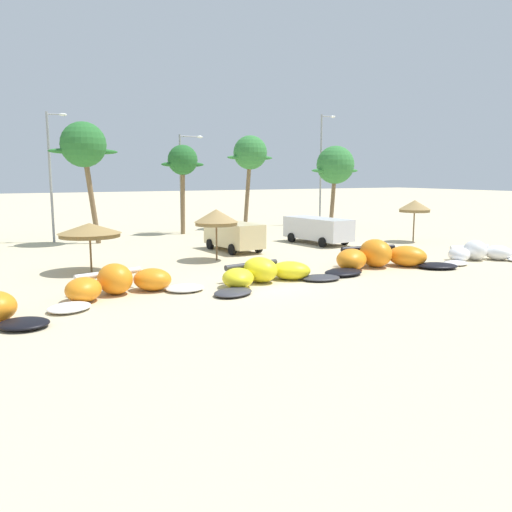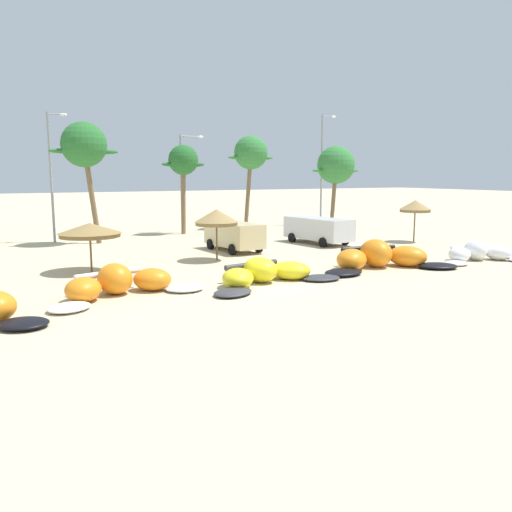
# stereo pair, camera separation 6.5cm
# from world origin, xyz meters

# --- Properties ---
(ground_plane) EXTENTS (260.00, 260.00, 0.00)m
(ground_plane) POSITION_xyz_m (0.00, 0.00, 0.00)
(ground_plane) COLOR beige
(kite_left) EXTENTS (6.83, 3.98, 1.28)m
(kite_left) POSITION_xyz_m (-6.16, 1.00, 0.49)
(kite_left) COLOR white
(kite_left) RESTS_ON ground
(kite_left_of_center) EXTENTS (7.16, 3.91, 1.15)m
(kite_left_of_center) POSITION_xyz_m (0.28, 0.35, 0.44)
(kite_left_of_center) COLOR #333338
(kite_left_of_center) RESTS_ON ground
(kite_center) EXTENTS (8.00, 4.30, 1.49)m
(kite_center) POSITION_xyz_m (7.54, 0.94, 0.57)
(kite_center) COLOR black
(kite_center) RESTS_ON ground
(kite_right_of_center) EXTENTS (5.96, 3.46, 1.15)m
(kite_right_of_center) POSITION_xyz_m (14.12, 0.06, 0.44)
(kite_right_of_center) COLOR white
(kite_right_of_center) RESTS_ON ground
(beach_umbrella_near_van) EXTENTS (3.15, 3.15, 2.49)m
(beach_umbrella_near_van) POSITION_xyz_m (-6.15, 6.99, 2.14)
(beach_umbrella_near_van) COLOR brown
(beach_umbrella_near_van) RESTS_ON ground
(beach_umbrella_middle) EXTENTS (2.53, 2.53, 2.95)m
(beach_umbrella_middle) POSITION_xyz_m (0.94, 7.28, 2.49)
(beach_umbrella_middle) COLOR brown
(beach_umbrella_middle) RESTS_ON ground
(beach_umbrella_near_palms) EXTENTS (2.29, 2.29, 3.06)m
(beach_umbrella_near_palms) POSITION_xyz_m (17.14, 8.22, 2.62)
(beach_umbrella_near_palms) COLOR brown
(beach_umbrella_near_palms) RESTS_ON ground
(parked_van) EXTENTS (2.80, 5.60, 1.84)m
(parked_van) POSITION_xyz_m (10.29, 10.79, 1.09)
(parked_van) COLOR silver
(parked_van) RESTS_ON ground
(parked_car_second) EXTENTS (2.41, 4.92, 1.84)m
(parked_car_second) POSITION_xyz_m (3.43, 10.34, 1.09)
(parked_car_second) COLOR beige
(parked_car_second) RESTS_ON ground
(palm_left_of_gap) EXTENTS (4.72, 3.15, 8.53)m
(palm_left_of_gap) POSITION_xyz_m (-4.24, 18.27, 6.85)
(palm_left_of_gap) COLOR brown
(palm_left_of_gap) RESTS_ON ground
(palm_center_left) EXTENTS (3.67, 2.45, 7.30)m
(palm_center_left) POSITION_xyz_m (4.03, 21.02, 5.91)
(palm_center_left) COLOR brown
(palm_center_left) RESTS_ON ground
(palm_center_right) EXTENTS (4.54, 3.03, 8.36)m
(palm_center_right) POSITION_xyz_m (10.87, 22.22, 6.73)
(palm_center_right) COLOR brown
(palm_center_right) RESTS_ON ground
(palm_right_of_gap) EXTENTS (5.06, 3.38, 7.44)m
(palm_right_of_gap) POSITION_xyz_m (17.46, 18.40, 5.68)
(palm_right_of_gap) COLOR brown
(palm_right_of_gap) RESTS_ON ground
(lamppost_west_center) EXTENTS (1.46, 0.24, 9.29)m
(lamppost_west_center) POSITION_xyz_m (-6.16, 20.39, 5.14)
(lamppost_west_center) COLOR gray
(lamppost_west_center) RESTS_ON ground
(lamppost_east_center) EXTENTS (2.17, 0.24, 8.22)m
(lamppost_east_center) POSITION_xyz_m (4.52, 22.38, 4.68)
(lamppost_east_center) COLOR gray
(lamppost_east_center) RESTS_ON ground
(lamppost_east) EXTENTS (1.68, 0.24, 10.55)m
(lamppost_east) POSITION_xyz_m (18.62, 22.12, 5.81)
(lamppost_east) COLOR gray
(lamppost_east) RESTS_ON ground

